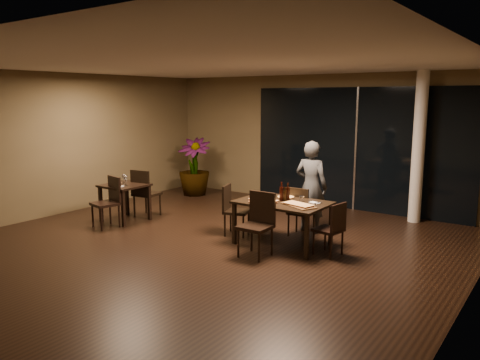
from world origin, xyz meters
name	(u,v)px	position (x,y,z in m)	size (l,w,h in m)	color
ground	(207,245)	(0.00, 0.00, 0.00)	(8.00, 8.00, 0.00)	black
wall_back	(317,140)	(0.00, 4.05, 1.50)	(8.00, 0.10, 3.00)	brown
wall_left	(60,144)	(-4.05, 0.00, 1.50)	(0.10, 8.00, 3.00)	brown
wall_right	(479,184)	(4.05, 0.00, 1.50)	(0.10, 8.00, 3.00)	brown
ceiling	(205,63)	(0.00, 0.00, 3.02)	(8.00, 8.00, 0.04)	silver
window_panel	(356,149)	(1.00, 3.96, 1.35)	(5.00, 0.06, 2.70)	black
column	(418,148)	(2.40, 3.65, 1.50)	(0.24, 0.24, 3.00)	silver
main_table	(283,206)	(1.00, 0.80, 0.68)	(1.50, 1.00, 0.75)	black
side_table	(125,191)	(-2.40, 0.30, 0.62)	(0.80, 0.80, 0.75)	black
chair_main_far	(300,209)	(1.01, 1.38, 0.51)	(0.45, 0.45, 0.91)	black
chair_main_near	(258,221)	(0.96, 0.11, 0.56)	(0.48, 0.48, 1.01)	black
chair_main_left	(233,207)	(-0.05, 0.79, 0.51)	(0.54, 0.54, 0.92)	black
chair_main_right	(332,226)	(1.93, 0.75, 0.48)	(0.45, 0.45, 0.86)	black
chair_side_far	(144,191)	(-2.30, 0.73, 0.56)	(0.53, 0.53, 1.01)	black
chair_side_near	(109,199)	(-2.30, -0.17, 0.54)	(0.54, 0.54, 0.97)	black
diner	(311,187)	(1.01, 1.81, 0.85)	(0.58, 0.38, 1.70)	#303336
potted_plant	(194,167)	(-2.97, 3.08, 0.73)	(0.80, 0.80, 1.46)	#25511B
pizza_board_left	(263,201)	(0.75, 0.59, 0.76)	(0.49, 0.25, 0.01)	#402414
pizza_board_right	(298,205)	(1.37, 0.66, 0.76)	(0.60, 0.30, 0.01)	#462D16
oblong_pizza_left	(263,200)	(0.75, 0.59, 0.77)	(0.46, 0.21, 0.02)	maroon
oblong_pizza_right	(298,204)	(1.37, 0.66, 0.77)	(0.48, 0.22, 0.02)	#670E09
round_pizza	(286,197)	(0.88, 1.10, 0.76)	(0.28, 0.28, 0.01)	#B12513
bottle_a	(282,191)	(0.95, 0.83, 0.91)	(0.07, 0.07, 0.32)	black
bottle_b	(285,194)	(1.02, 0.83, 0.87)	(0.05, 0.05, 0.25)	black
bottle_c	(288,192)	(1.01, 0.94, 0.90)	(0.07, 0.07, 0.30)	black
tumbler_left	(272,196)	(0.74, 0.89, 0.79)	(0.07, 0.07, 0.08)	white
tumbler_right	(302,199)	(1.27, 0.96, 0.80)	(0.08, 0.08, 0.10)	white
napkin_near	(308,207)	(1.55, 0.67, 0.76)	(0.18, 0.10, 0.01)	white
napkin_far	(315,203)	(1.50, 0.99, 0.76)	(0.18, 0.10, 0.01)	silver
wine_glass_a	(124,179)	(-2.52, 0.39, 0.84)	(0.08, 0.08, 0.17)	white
wine_glass_b	(126,181)	(-2.30, 0.26, 0.85)	(0.08, 0.08, 0.19)	white
side_napkin	(119,186)	(-2.31, 0.08, 0.76)	(0.18, 0.11, 0.01)	white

